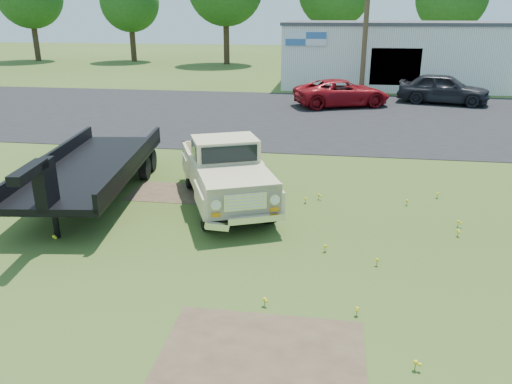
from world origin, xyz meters
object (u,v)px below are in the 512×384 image
Objects in this scene: vintage_pickup_truck at (226,171)px; red_pickup at (342,93)px; flatbed_trailer at (92,162)px; dark_sedan at (443,89)px.

red_pickup is at bearing 55.41° from vintage_pickup_truck.
vintage_pickup_truck reaches higher than red_pickup.
flatbed_trailer is at bearing 157.28° from vintage_pickup_truck.
flatbed_trailer is 1.40× the size of red_pickup.
vintage_pickup_truck is 1.03× the size of dark_sedan.
red_pickup is 5.72m from dark_sedan.
vintage_pickup_truck reaches higher than dark_sedan.
flatbed_trailer is 20.69m from dark_sedan.
red_pickup is at bearing 58.23° from flatbed_trailer.
flatbed_trailer reaches higher than red_pickup.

